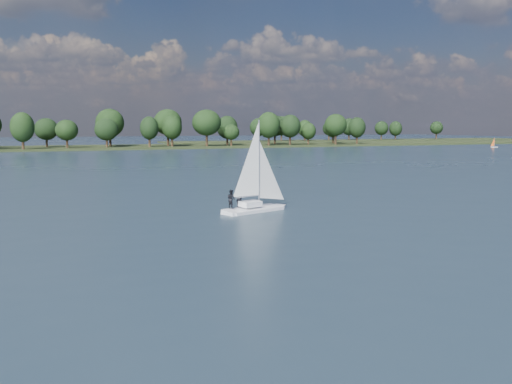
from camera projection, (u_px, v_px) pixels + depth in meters
ground at (109, 170)px, 114.52m from camera, size 700.00×700.00×0.00m
far_shore at (65, 149)px, 217.15m from camera, size 660.00×40.00×1.50m
far_shore_back at (355, 141)px, 322.43m from camera, size 220.00×30.00×1.40m
sailboat at (253, 185)px, 58.68m from camera, size 7.80×4.55×9.91m
dinghy_orange at (494, 145)px, 233.33m from camera, size 2.82×2.13×4.22m
treeline at (10, 128)px, 205.96m from camera, size 562.24×73.76×18.22m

